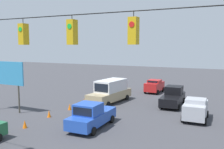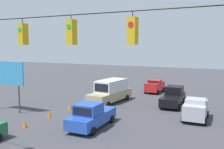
% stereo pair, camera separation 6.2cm
% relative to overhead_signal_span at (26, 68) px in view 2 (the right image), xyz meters
% --- Properties ---
extents(overhead_signal_span, '(21.28, 0.38, 8.71)m').
position_rel_overhead_signal_span_xyz_m(overhead_signal_span, '(0.00, 0.00, 0.00)').
color(overhead_signal_span, slate).
rests_on(overhead_signal_span, ground_plane).
extents(pickup_truck_black_oncoming_deep, '(2.31, 5.59, 2.12)m').
position_rel_overhead_signal_span_xyz_m(pickup_truck_black_oncoming_deep, '(-2.62, -19.40, -4.72)').
color(pickup_truck_black_oncoming_deep, black).
rests_on(pickup_truck_black_oncoming_deep, ground_plane).
extents(sedan_red_withflow_deep, '(2.19, 3.93, 1.85)m').
position_rel_overhead_signal_span_xyz_m(sedan_red_withflow_deep, '(1.49, -26.00, -4.73)').
color(sedan_red_withflow_deep, red).
rests_on(sedan_red_withflow_deep, ground_plane).
extents(sedan_silver_oncoming_far, '(2.19, 3.86, 1.96)m').
position_rel_overhead_signal_span_xyz_m(sedan_silver_oncoming_far, '(-5.68, -14.66, -4.68)').
color(sedan_silver_oncoming_far, '#A8AAB2').
rests_on(sedan_silver_oncoming_far, ground_plane).
extents(pickup_truck_blue_withflow_mid, '(2.41, 5.32, 2.12)m').
position_rel_overhead_signal_span_xyz_m(pickup_truck_blue_withflow_mid, '(1.74, -8.69, -4.72)').
color(pickup_truck_blue_withflow_mid, '#234CB2').
rests_on(pickup_truck_blue_withflow_mid, ground_plane).
extents(box_truck_tan_withflow_far, '(3.01, 6.90, 2.67)m').
position_rel_overhead_signal_span_xyz_m(box_truck_tan_withflow_far, '(4.48, -17.75, -4.37)').
color(box_truck_tan_withflow_far, tan).
rests_on(box_truck_tan_withflow_far, ground_plane).
extents(traffic_cone_second, '(0.36, 0.36, 0.66)m').
position_rel_overhead_signal_span_xyz_m(traffic_cone_second, '(6.57, -6.16, -5.37)').
color(traffic_cone_second, orange).
rests_on(traffic_cone_second, ground_plane).
extents(traffic_cone_third, '(0.36, 0.36, 0.66)m').
position_rel_overhead_signal_span_xyz_m(traffic_cone_third, '(6.84, -9.47, -5.37)').
color(traffic_cone_third, orange).
rests_on(traffic_cone_third, ground_plane).
extents(traffic_cone_fourth, '(0.36, 0.36, 0.66)m').
position_rel_overhead_signal_span_xyz_m(traffic_cone_fourth, '(6.69, -12.55, -5.37)').
color(traffic_cone_fourth, orange).
rests_on(traffic_cone_fourth, ground_plane).
extents(traffic_cone_fifth, '(0.36, 0.36, 0.66)m').
position_rel_overhead_signal_span_xyz_m(traffic_cone_fifth, '(6.82, -15.59, -5.37)').
color(traffic_cone_fifth, orange).
rests_on(traffic_cone_fifth, ground_plane).
extents(traffic_cone_farthest, '(0.36, 0.36, 0.66)m').
position_rel_overhead_signal_span_xyz_m(traffic_cone_farthest, '(6.78, -18.56, -5.37)').
color(traffic_cone_farthest, orange).
rests_on(traffic_cone_farthest, ground_plane).
extents(roadside_billboard, '(4.50, 0.16, 5.14)m').
position_rel_overhead_signal_span_xyz_m(roadside_billboard, '(12.09, -9.36, -2.00)').
color(roadside_billboard, '#4C473D').
rests_on(roadside_billboard, ground_plane).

